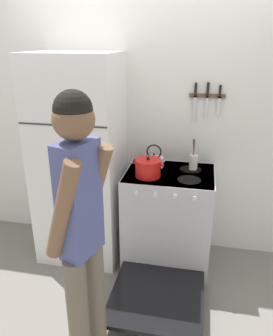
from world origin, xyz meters
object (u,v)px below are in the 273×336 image
object	(u,v)px
person	(81,230)
stove_range	(168,220)
refrigerator	(80,161)
dutch_oven_pot	(148,168)
tea_kettle	(154,160)
utensil_jar	(193,161)

from	to	relation	value
person	stove_range	bearing A→B (deg)	-0.53
refrigerator	dutch_oven_pot	size ratio (longest dim) A/B	7.07
tea_kettle	utensil_jar	size ratio (longest dim) A/B	0.80
stove_range	utensil_jar	world-z (taller)	utensil_jar
refrigerator	person	world-z (taller)	refrigerator
refrigerator	person	size ratio (longest dim) A/B	1.07
refrigerator	tea_kettle	bearing A→B (deg)	11.43
stove_range	utensil_jar	distance (m)	0.59
dutch_oven_pot	tea_kettle	world-z (taller)	tea_kettle
tea_kettle	refrigerator	bearing A→B (deg)	-168.57
refrigerator	tea_kettle	world-z (taller)	refrigerator
dutch_oven_pot	utensil_jar	size ratio (longest dim) A/B	0.95
dutch_oven_pot	refrigerator	bearing A→B (deg)	170.55
refrigerator	person	distance (m)	1.27
stove_range	tea_kettle	xyz separation A→B (m)	(-0.16, 0.16, 0.51)
dutch_oven_pot	utensil_jar	distance (m)	0.44
stove_range	utensil_jar	bearing A→B (deg)	40.78
stove_range	utensil_jar	xyz separation A→B (m)	(0.19, 0.17, 0.53)
refrigerator	stove_range	bearing A→B (deg)	-1.79
tea_kettle	person	world-z (taller)	person
dutch_oven_pot	utensil_jar	xyz separation A→B (m)	(0.37, 0.25, 0.00)
stove_range	dutch_oven_pot	size ratio (longest dim) A/B	4.95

